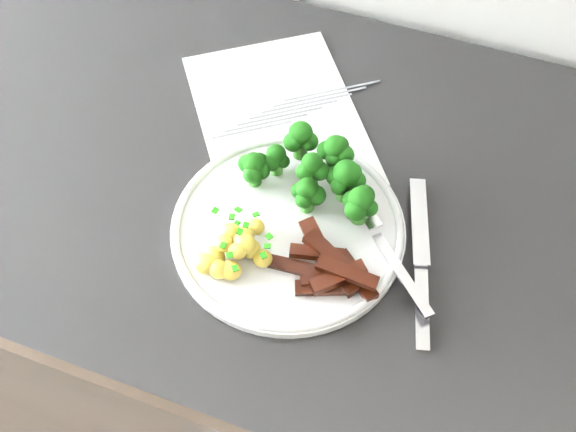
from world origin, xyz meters
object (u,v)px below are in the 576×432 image
counter (310,348)px  recipe_paper (279,117)px  potatoes (234,250)px  broccoli (317,171)px  fork (391,255)px  beef_strips (330,268)px  knife (421,280)px  plate (288,228)px

counter → recipe_paper: recipe_paper is taller
potatoes → broccoli: bearing=65.7°
potatoes → fork: potatoes is taller
beef_strips → knife: 0.10m
counter → fork: (0.10, -0.07, 0.46)m
potatoes → recipe_paper: bearing=98.0°
plate → fork: bearing=-0.4°
beef_strips → fork: beef_strips is taller
broccoli → knife: broccoli is taller
beef_strips → knife: beef_strips is taller
recipe_paper → potatoes: size_ratio=4.02×
recipe_paper → knife: bearing=-37.0°
potatoes → beef_strips: potatoes is taller
beef_strips → knife: bearing=15.4°
broccoli → knife: 0.16m
counter → recipe_paper: bearing=133.7°
plate → fork: size_ratio=1.96×
counter → beef_strips: bearing=-65.8°
counter → potatoes: bearing=-113.5°
beef_strips → plate: bearing=147.3°
recipe_paper → beef_strips: 0.23m
recipe_paper → potatoes: (0.03, -0.21, 0.02)m
plate → beef_strips: 0.07m
plate → potatoes: (-0.04, -0.06, 0.02)m
potatoes → knife: size_ratio=0.40×
plate → broccoli: 0.07m
broccoli → potatoes: size_ratio=2.00×
broccoli → potatoes: bearing=-114.3°
potatoes → knife: (0.19, 0.04, -0.01)m
broccoli → fork: broccoli is taller
beef_strips → potatoes: bearing=-171.1°
recipe_paper → beef_strips: bearing=-55.9°
counter → plate: (-0.01, -0.07, 0.45)m
plate → beef_strips: bearing=-32.7°
beef_strips → fork: 0.07m
counter → broccoli: bearing=-102.7°
broccoli → fork: bearing=-29.6°
potatoes → beef_strips: (0.10, 0.02, -0.00)m
knife → fork: bearing=160.2°
counter → broccoli: (-0.00, -0.01, 0.49)m
plate → knife: 0.15m
recipe_paper → plate: bearing=-65.8°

